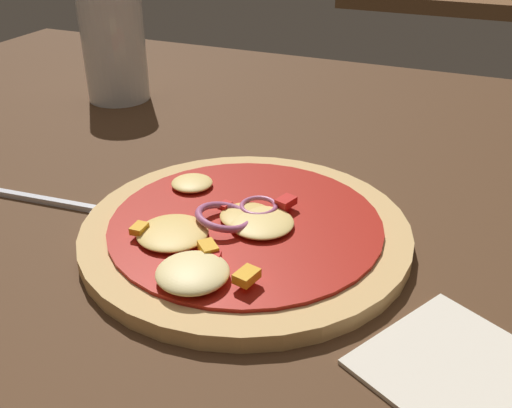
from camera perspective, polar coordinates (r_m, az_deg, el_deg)
name	(u,v)px	position (r m, az deg, el deg)	size (l,w,h in m)	color
dining_table	(216,272)	(0.44, -3.97, -6.66)	(1.23, 1.08, 0.03)	#4C301C
pizza	(243,230)	(0.44, -1.30, -2.60)	(0.25, 0.25, 0.03)	tan
fork	(59,203)	(0.52, -18.68, 0.10)	(0.19, 0.03, 0.01)	silver
beer_glass	(114,49)	(0.75, -13.67, 14.50)	(0.07, 0.07, 0.13)	silver
napkin	(482,385)	(0.35, 21.21, -16.19)	(0.15, 0.14, 0.00)	silver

